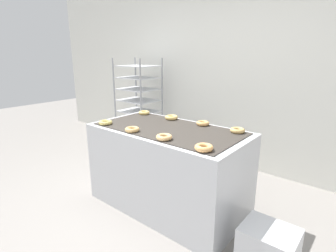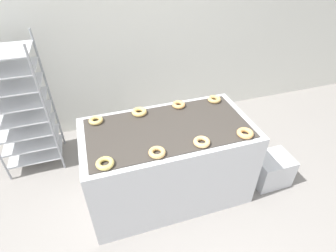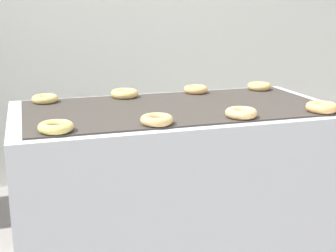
% 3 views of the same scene
% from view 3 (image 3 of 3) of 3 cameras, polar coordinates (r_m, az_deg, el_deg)
% --- Properties ---
extents(fryer_machine, '(1.58, 0.83, 0.86)m').
position_cam_3_polar(fryer_machine, '(2.41, 1.07, -7.68)').
color(fryer_machine, silver).
rests_on(fryer_machine, ground_plane).
extents(donut_near_left, '(0.14, 0.14, 0.04)m').
position_cam_3_polar(donut_near_left, '(1.88, -13.51, -0.11)').
color(donut_near_left, '#D6BE65').
rests_on(donut_near_left, fryer_machine).
extents(donut_near_midleft, '(0.14, 0.14, 0.04)m').
position_cam_3_polar(donut_near_midleft, '(1.94, -1.38, 0.78)').
color(donut_near_midleft, tan).
rests_on(donut_near_midleft, fryer_machine).
extents(donut_near_midright, '(0.14, 0.14, 0.04)m').
position_cam_3_polar(donut_near_midright, '(2.08, 8.91, 1.60)').
color(donut_near_midright, '#E6B270').
rests_on(donut_near_midright, fryer_machine).
extents(donut_near_right, '(0.14, 0.14, 0.04)m').
position_cam_3_polar(donut_near_right, '(2.28, 18.22, 2.20)').
color(donut_near_right, '#ECA962').
rests_on(donut_near_right, fryer_machine).
extents(donut_far_left, '(0.13, 0.13, 0.04)m').
position_cam_3_polar(donut_far_left, '(2.45, -14.77, 3.23)').
color(donut_far_left, '#DDBA67').
rests_on(donut_far_left, fryer_machine).
extents(donut_far_midleft, '(0.15, 0.15, 0.04)m').
position_cam_3_polar(donut_far_midleft, '(2.52, -5.32, 3.98)').
color(donut_far_midleft, '#E9BD68').
rests_on(donut_far_midleft, fryer_machine).
extents(donut_far_midright, '(0.13, 0.13, 0.04)m').
position_cam_3_polar(donut_far_midright, '(2.64, 3.39, 4.48)').
color(donut_far_midright, '#E8A761').
rests_on(donut_far_midright, fryer_machine).
extents(donut_far_right, '(0.14, 0.14, 0.04)m').
position_cam_3_polar(donut_far_right, '(2.78, 11.06, 4.78)').
color(donut_far_right, tan).
rests_on(donut_far_right, fryer_machine).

